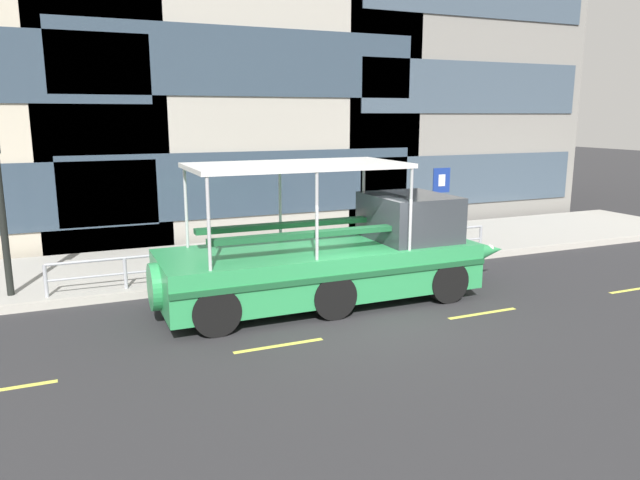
% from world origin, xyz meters
% --- Properties ---
extents(ground_plane, '(120.00, 120.00, 0.00)m').
position_xyz_m(ground_plane, '(0.00, 0.00, 0.00)').
color(ground_plane, '#2B2B2D').
extents(sidewalk, '(32.00, 4.80, 0.18)m').
position_xyz_m(sidewalk, '(0.00, 5.60, 0.09)').
color(sidewalk, '#A8A59E').
rests_on(sidewalk, ground_plane).
extents(curb_edge, '(32.00, 0.18, 0.18)m').
position_xyz_m(curb_edge, '(0.00, 3.11, 0.09)').
color(curb_edge, '#B2ADA3').
rests_on(curb_edge, ground_plane).
extents(lane_centreline, '(25.80, 0.12, 0.01)m').
position_xyz_m(lane_centreline, '(-0.00, -1.09, 0.00)').
color(lane_centreline, '#DBD64C').
rests_on(lane_centreline, ground_plane).
extents(curb_guardrail, '(12.46, 0.09, 0.80)m').
position_xyz_m(curb_guardrail, '(-0.33, 3.45, 0.72)').
color(curb_guardrail, '#9EA0A8').
rests_on(curb_guardrail, sidewalk).
extents(parking_sign, '(0.60, 0.12, 2.56)m').
position_xyz_m(parking_sign, '(4.76, 4.12, 1.92)').
color(parking_sign, '#4C4F54').
rests_on(parking_sign, sidewalk).
extents(duck_tour_boat, '(9.20, 2.68, 3.29)m').
position_xyz_m(duck_tour_boat, '(-0.08, 1.12, 1.05)').
color(duck_tour_boat, '#2D9351').
rests_on(duck_tour_boat, ground_plane).
extents(pedestrian_near_bow, '(0.41, 0.35, 1.75)m').
position_xyz_m(pedestrian_near_bow, '(2.59, 4.74, 1.23)').
color(pedestrian_near_bow, '#1E2338').
rests_on(pedestrian_near_bow, sidewalk).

